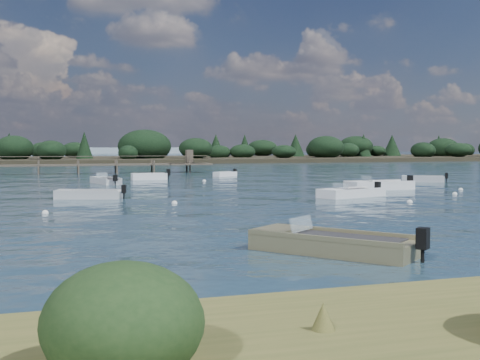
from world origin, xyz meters
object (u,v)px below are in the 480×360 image
object	(u,v)px
dinghy_mid_grey	(89,196)
dinghy_extra_b	(423,180)
dinghy_extra_a	(106,182)
tender_far_grey_b	(225,175)
dinghy_near_olive	(333,247)
dinghy_mid_white_b	(379,187)
tender_far_white	(149,178)
dinghy_mid_white_a	(351,195)

from	to	relation	value
dinghy_mid_grey	dinghy_extra_b	distance (m)	30.40
dinghy_extra_a	tender_far_grey_b	bearing A→B (deg)	33.25
dinghy_near_olive	dinghy_extra_b	bearing A→B (deg)	51.57
dinghy_mid_white_b	tender_far_grey_b	bearing A→B (deg)	104.46
dinghy_extra_a	tender_far_white	xyz separation A→B (m)	(4.43, 4.74, 0.03)
dinghy_mid_white_a	dinghy_extra_b	world-z (taller)	dinghy_mid_white_a
dinghy_extra_b	dinghy_extra_a	xyz separation A→B (m)	(-26.97, 5.86, 0.00)
dinghy_mid_grey	dinghy_near_olive	size ratio (longest dim) A/B	0.86
tender_far_grey_b	dinghy_extra_b	bearing A→B (deg)	-45.65
dinghy_mid_grey	dinghy_extra_b	bearing A→B (deg)	15.94
dinghy_mid_grey	dinghy_mid_white_a	distance (m)	16.16
dinghy_extra_a	dinghy_near_olive	bearing A→B (deg)	-84.30
dinghy_extra_b	tender_far_white	world-z (taller)	tender_far_white
tender_far_grey_b	tender_far_white	world-z (taller)	tender_far_white
dinghy_mid_white_a	dinghy_extra_a	distance (m)	22.46
dinghy_mid_white_b	tender_far_grey_b	size ratio (longest dim) A/B	1.90
dinghy_mid_white_a	dinghy_extra_a	world-z (taller)	dinghy_mid_white_a
tender_far_grey_b	dinghy_extra_a	bearing A→B (deg)	-146.75
dinghy_mid_white_b	dinghy_extra_b	bearing A→B (deg)	39.43
dinghy_extra_b	tender_far_white	size ratio (longest dim) A/B	1.07
dinghy_mid_grey	dinghy_extra_a	distance (m)	14.38
dinghy_extra_b	dinghy_mid_white_b	world-z (taller)	dinghy_mid_white_b
dinghy_extra_a	dinghy_extra_b	bearing A→B (deg)	-12.25
dinghy_mid_white_b	tender_far_grey_b	xyz separation A→B (m)	(-5.51, 21.35, -0.03)
dinghy_extra_b	tender_far_white	bearing A→B (deg)	154.82
dinghy_mid_white_a	dinghy_extra_b	bearing A→B (deg)	41.89
dinghy_mid_grey	dinghy_extra_b	xyz separation A→B (m)	(29.23, 8.35, 0.00)
dinghy_mid_grey	dinghy_mid_white_a	xyz separation A→B (m)	(15.71, -3.77, 0.01)
dinghy_extra_a	dinghy_mid_white_b	bearing A→B (deg)	-34.87
dinghy_mid_white_b	dinghy_extra_a	xyz separation A→B (m)	(-18.45, 12.86, -0.02)
dinghy_extra_b	dinghy_mid_white_a	bearing A→B (deg)	-138.11
dinghy_extra_b	dinghy_extra_a	distance (m)	27.60
dinghy_mid_white_b	tender_far_white	xyz separation A→B (m)	(-14.02, 17.60, 0.00)
dinghy_mid_grey	tender_far_grey_b	xyz separation A→B (m)	(15.20, 22.69, -0.00)
dinghy_mid_white_a	dinghy_extra_a	size ratio (longest dim) A/B	1.09
dinghy_extra_b	dinghy_near_olive	size ratio (longest dim) A/B	0.78
dinghy_mid_white_a	tender_far_white	xyz separation A→B (m)	(-9.02, 22.72, 0.03)
dinghy_mid_grey	tender_far_white	world-z (taller)	tender_far_white
dinghy_mid_white_b	tender_far_white	world-z (taller)	dinghy_mid_white_b
dinghy_mid_white_a	tender_far_grey_b	bearing A→B (deg)	91.10
dinghy_mid_grey	tender_far_grey_b	distance (m)	27.32
dinghy_extra_b	dinghy_mid_white_b	bearing A→B (deg)	-140.57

